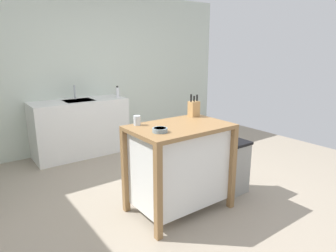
{
  "coord_description": "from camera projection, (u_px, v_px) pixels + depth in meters",
  "views": [
    {
      "loc": [
        -1.87,
        -2.35,
        1.66
      ],
      "look_at": [
        -0.09,
        0.07,
        0.88
      ],
      "focal_mm": 31.45,
      "sensor_mm": 36.0,
      "label": 1
    }
  ],
  "objects": [
    {
      "name": "kitchen_island",
      "position": [
        179.0,
        164.0,
        3.04
      ],
      "size": [
        1.01,
        0.66,
        0.93
      ],
      "color": "olive",
      "rests_on": "ground"
    },
    {
      "name": "trash_bin",
      "position": [
        232.0,
        167.0,
        3.46
      ],
      "size": [
        0.36,
        0.28,
        0.63
      ],
      "color": "gray",
      "rests_on": "ground"
    },
    {
      "name": "bowl_ceramic_wide",
      "position": [
        160.0,
        130.0,
        2.69
      ],
      "size": [
        0.14,
        0.14,
        0.04
      ],
      "color": "gray",
      "rests_on": "kitchen_island"
    },
    {
      "name": "wall_back",
      "position": [
        87.0,
        72.0,
        4.95
      ],
      "size": [
        5.54,
        0.1,
        2.6
      ],
      "primitive_type": "cube",
      "color": "silver",
      "rests_on": "ground"
    },
    {
      "name": "sink_counter",
      "position": [
        80.0,
        127.0,
        4.72
      ],
      "size": [
        1.46,
        0.6,
        0.89
      ],
      "color": "silver",
      "rests_on": "ground"
    },
    {
      "name": "ground_plane",
      "position": [
        178.0,
        201.0,
        3.32
      ],
      "size": [
        6.54,
        6.54,
        0.0
      ],
      "primitive_type": "plane",
      "color": "gray",
      "rests_on": "ground"
    },
    {
      "name": "drinking_cup",
      "position": [
        137.0,
        120.0,
        2.93
      ],
      "size": [
        0.07,
        0.07,
        0.1
      ],
      "color": "silver",
      "rests_on": "kitchen_island"
    },
    {
      "name": "knife_block",
      "position": [
        194.0,
        108.0,
        3.32
      ],
      "size": [
        0.11,
        0.09,
        0.25
      ],
      "color": "tan",
      "rests_on": "kitchen_island"
    },
    {
      "name": "sink_faucet",
      "position": [
        75.0,
        92.0,
        4.69
      ],
      "size": [
        0.02,
        0.02,
        0.22
      ],
      "color": "#B7BCC1",
      "rests_on": "sink_counter"
    },
    {
      "name": "bottle_spray_cleaner",
      "position": [
        117.0,
        92.0,
        4.9
      ],
      "size": [
        0.05,
        0.05,
        0.18
      ],
      "color": "white",
      "rests_on": "sink_counter"
    }
  ]
}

